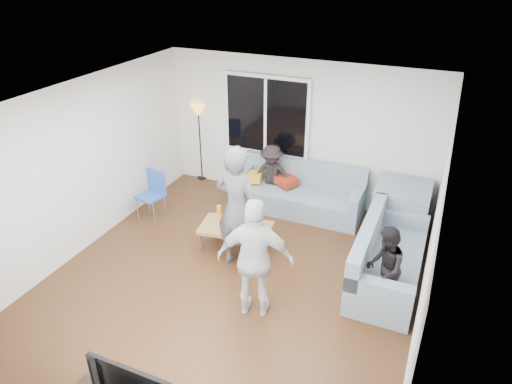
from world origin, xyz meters
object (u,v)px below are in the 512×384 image
at_px(spectator_back, 271,175).
at_px(player_left, 237,209).
at_px(sofa_back_section, 298,189).
at_px(coffee_table, 236,237).
at_px(sofa_right_section, 390,255).
at_px(spectator_right, 385,268).
at_px(floor_lamp, 200,143).
at_px(player_right, 256,259).
at_px(side_chair, 150,197).

bearing_deg(spectator_back, player_left, -88.50).
distance_m(sofa_back_section, coffee_table, 1.63).
relative_size(sofa_back_section, coffee_table, 2.09).
distance_m(sofa_right_section, player_left, 2.23).
relative_size(coffee_table, spectator_right, 0.94).
bearing_deg(sofa_right_section, floor_lamp, 65.30).
distance_m(coffee_table, player_right, 1.61).
relative_size(floor_lamp, spectator_right, 1.33).
bearing_deg(side_chair, spectator_right, 1.05).
bearing_deg(floor_lamp, player_left, -50.55).
height_order(coffee_table, spectator_back, spectator_back).
bearing_deg(sofa_right_section, coffee_table, 93.52).
bearing_deg(spectator_back, sofa_right_section, -37.00).
height_order(sofa_back_section, player_right, player_right).
bearing_deg(spectator_right, player_right, -71.84).
distance_m(sofa_right_section, spectator_right, 0.59).
distance_m(player_left, player_right, 1.06).
distance_m(player_right, spectator_right, 1.68).
distance_m(spectator_right, spectator_back, 3.08).
bearing_deg(spectator_right, sofa_back_section, -147.14).
distance_m(side_chair, spectator_back, 2.17).
distance_m(floor_lamp, player_left, 3.10).
relative_size(side_chair, player_right, 0.52).
relative_size(sofa_right_section, player_right, 1.21).
xyz_separation_m(side_chair, floor_lamp, (0.00, 1.78, 0.35)).
xyz_separation_m(player_left, spectator_back, (-0.25, 1.94, -0.38)).
bearing_deg(side_chair, floor_lamp, 100.22).
height_order(sofa_back_section, coffee_table, sofa_back_section).
xyz_separation_m(floor_lamp, spectator_right, (4.07, -2.44, -0.20)).
bearing_deg(sofa_right_section, sofa_back_section, 52.74).
bearing_deg(floor_lamp, spectator_back, -14.75).
relative_size(sofa_back_section, sofa_right_section, 1.15).
relative_size(sofa_back_section, floor_lamp, 1.47).
bearing_deg(spectator_right, coffee_table, -110.52).
relative_size(player_left, spectator_back, 1.65).
bearing_deg(side_chair, spectator_back, 47.99).
bearing_deg(side_chair, sofa_right_section, 8.92).
distance_m(side_chair, player_left, 2.13).
bearing_deg(side_chair, coffee_table, 2.57).
bearing_deg(coffee_table, spectator_back, 91.28).
distance_m(floor_lamp, spectator_back, 1.78).
relative_size(floor_lamp, spectator_back, 1.35).
distance_m(floor_lamp, player_right, 4.15).
bearing_deg(spectator_back, floor_lamp, 159.32).
bearing_deg(sofa_right_section, side_chair, 88.70).
height_order(player_right, spectator_back, player_right).
height_order(sofa_right_section, player_right, player_right).
relative_size(coffee_table, side_chair, 1.28).
bearing_deg(player_left, player_right, 135.47).
height_order(player_left, player_right, player_left).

